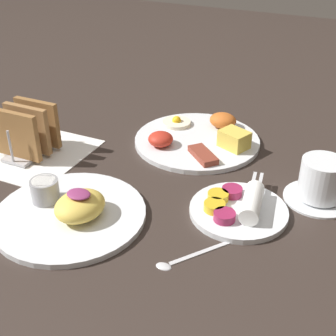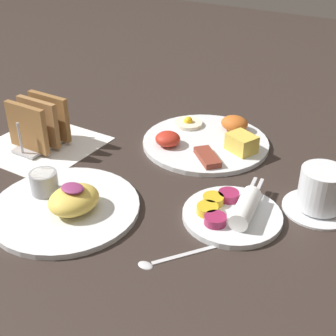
{
  "view_description": "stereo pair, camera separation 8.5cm",
  "coord_description": "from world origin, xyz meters",
  "px_view_note": "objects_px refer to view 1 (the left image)",
  "views": [
    {
      "loc": [
        0.38,
        -0.62,
        0.47
      ],
      "look_at": [
        0.07,
        0.04,
        0.03
      ],
      "focal_mm": 50.0,
      "sensor_mm": 36.0,
      "label": 1
    },
    {
      "loc": [
        0.45,
        -0.58,
        0.47
      ],
      "look_at": [
        0.07,
        0.04,
        0.03
      ],
      "focal_mm": 50.0,
      "sensor_mm": 36.0,
      "label": 2
    }
  ],
  "objects_px": {
    "toast_rack": "(28,131)",
    "plate_foreground": "(70,210)",
    "plate_condiments": "(239,208)",
    "coffee_cup": "(321,182)",
    "plate_breakfast": "(199,138)"
  },
  "relations": [
    {
      "from": "plate_foreground",
      "to": "coffee_cup",
      "type": "bearing_deg",
      "value": 31.99
    },
    {
      "from": "plate_breakfast",
      "to": "plate_condiments",
      "type": "height_order",
      "value": "plate_breakfast"
    },
    {
      "from": "plate_breakfast",
      "to": "coffee_cup",
      "type": "distance_m",
      "value": 0.29
    },
    {
      "from": "plate_breakfast",
      "to": "plate_condiments",
      "type": "relative_size",
      "value": 1.47
    },
    {
      "from": "coffee_cup",
      "to": "toast_rack",
      "type": "bearing_deg",
      "value": -171.93
    },
    {
      "from": "plate_breakfast",
      "to": "plate_condiments",
      "type": "distance_m",
      "value": 0.26
    },
    {
      "from": "plate_condiments",
      "to": "toast_rack",
      "type": "relative_size",
      "value": 1.56
    },
    {
      "from": "plate_condiments",
      "to": "toast_rack",
      "type": "distance_m",
      "value": 0.45
    },
    {
      "from": "toast_rack",
      "to": "coffee_cup",
      "type": "relative_size",
      "value": 0.97
    },
    {
      "from": "plate_foreground",
      "to": "coffee_cup",
      "type": "distance_m",
      "value": 0.43
    },
    {
      "from": "plate_condiments",
      "to": "plate_foreground",
      "type": "distance_m",
      "value": 0.28
    },
    {
      "from": "plate_condiments",
      "to": "toast_rack",
      "type": "xyz_separation_m",
      "value": [
        -0.45,
        0.02,
        0.04
      ]
    },
    {
      "from": "plate_foreground",
      "to": "coffee_cup",
      "type": "relative_size",
      "value": 2.1
    },
    {
      "from": "toast_rack",
      "to": "plate_foreground",
      "type": "bearing_deg",
      "value": -36.17
    },
    {
      "from": "plate_condiments",
      "to": "coffee_cup",
      "type": "relative_size",
      "value": 1.51
    }
  ]
}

